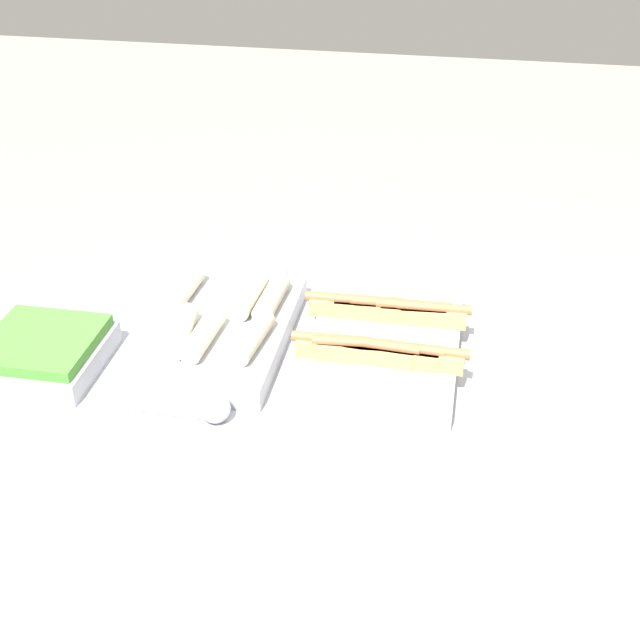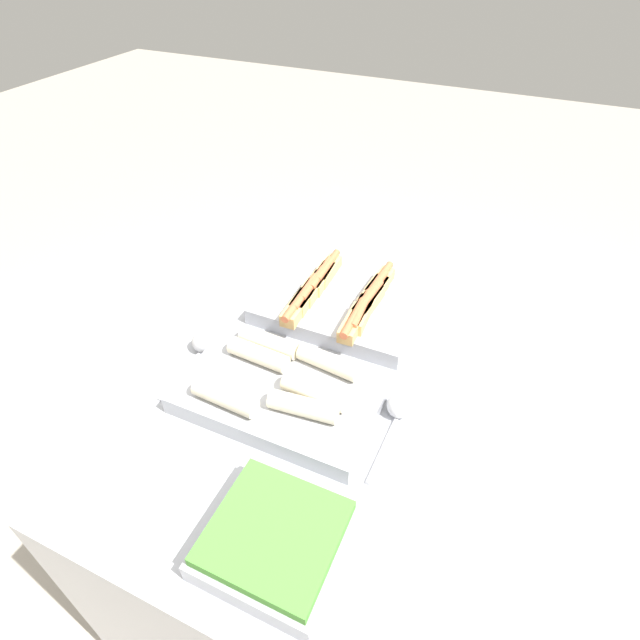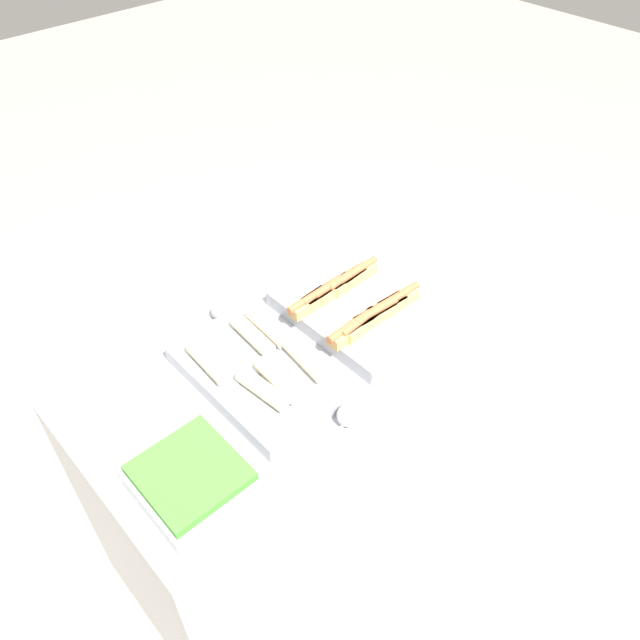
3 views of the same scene
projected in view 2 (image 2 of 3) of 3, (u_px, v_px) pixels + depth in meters
The scene contains 7 objects.
ground_plane at pixel (328, 497), 2.05m from camera, with size 12.00×12.00×0.00m, color #ADA393.
counter at pixel (330, 426), 1.74m from camera, with size 1.63×0.69×0.94m.
tray_hotdogs at pixel (339, 303), 1.45m from camera, with size 0.37×0.46×0.10m.
tray_wraps at pixel (282, 389), 1.21m from camera, with size 0.30×0.47×0.09m.
tray_side_front at pixel (275, 539), 0.92m from camera, with size 0.24×0.25×0.07m.
serving_spoon_near at pixel (398, 409), 1.17m from camera, with size 0.24×0.06×0.06m.
serving_spoon_far at pixel (201, 344), 1.34m from camera, with size 0.23×0.06×0.06m.
Camera 2 is at (-1.01, -0.42, 1.88)m, focal length 28.00 mm.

